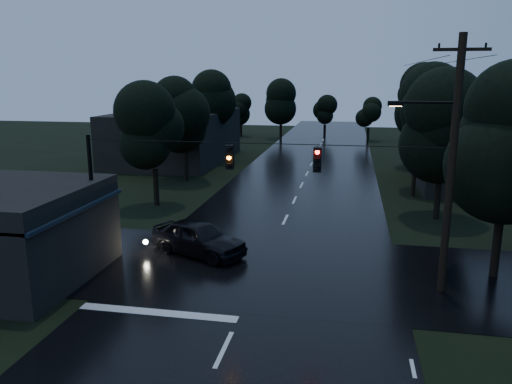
% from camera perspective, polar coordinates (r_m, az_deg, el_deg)
% --- Properties ---
extents(main_road, '(12.00, 120.00, 0.02)m').
position_cam_1_polar(main_road, '(39.87, 5.22, 0.74)').
color(main_road, black).
rests_on(main_road, ground).
extents(cross_street, '(60.00, 9.00, 0.02)m').
position_cam_1_polar(cross_street, '(22.73, 0.72, -8.75)').
color(cross_street, black).
rests_on(cross_street, ground).
extents(building_far_right, '(10.00, 14.00, 4.40)m').
position_cam_1_polar(building_far_right, '(44.47, 24.11, 3.81)').
color(building_far_right, black).
rests_on(building_far_right, ground).
extents(building_far_left, '(10.00, 16.00, 5.00)m').
position_cam_1_polar(building_far_left, '(52.23, -9.17, 6.31)').
color(building_far_left, black).
rests_on(building_far_left, ground).
extents(utility_pole_main, '(3.50, 0.30, 10.00)m').
position_cam_1_polar(utility_pole_main, '(20.40, 21.23, 3.19)').
color(utility_pole_main, black).
rests_on(utility_pole_main, ground).
extents(utility_pole_far, '(2.00, 0.30, 7.50)m').
position_cam_1_polar(utility_pole_far, '(37.37, 17.86, 5.38)').
color(utility_pole_far, black).
rests_on(utility_pole_far, ground).
extents(anchor_pole_left, '(0.18, 0.18, 6.00)m').
position_cam_1_polar(anchor_pole_left, '(23.36, -18.15, -1.08)').
color(anchor_pole_left, black).
rests_on(anchor_pole_left, ground).
extents(span_signals, '(15.00, 0.37, 1.12)m').
position_cam_1_polar(span_signals, '(20.28, 1.81, 3.98)').
color(span_signals, black).
rests_on(span_signals, ground).
extents(tree_corner_near, '(4.48, 4.48, 9.44)m').
position_cam_1_polar(tree_corner_near, '(22.83, 26.93, 5.49)').
color(tree_corner_near, black).
rests_on(tree_corner_near, ground).
extents(tree_left_a, '(3.92, 3.92, 8.26)m').
position_cam_1_polar(tree_left_a, '(33.45, -11.65, 7.27)').
color(tree_left_a, black).
rests_on(tree_left_a, ground).
extents(tree_left_b, '(4.20, 4.20, 8.85)m').
position_cam_1_polar(tree_left_b, '(41.10, -8.22, 8.95)').
color(tree_left_b, black).
rests_on(tree_left_b, ground).
extents(tree_left_c, '(4.48, 4.48, 9.44)m').
position_cam_1_polar(tree_left_c, '(50.78, -5.21, 10.19)').
color(tree_left_c, black).
rests_on(tree_left_c, ground).
extents(tree_right_a, '(4.20, 4.20, 8.85)m').
position_cam_1_polar(tree_right_a, '(31.39, 20.65, 7.04)').
color(tree_right_a, black).
rests_on(tree_right_a, ground).
extents(tree_right_b, '(4.48, 4.48, 9.44)m').
position_cam_1_polar(tree_right_b, '(39.33, 19.63, 8.71)').
color(tree_right_b, black).
rests_on(tree_right_b, ground).
extents(tree_right_c, '(4.76, 4.76, 10.03)m').
position_cam_1_polar(tree_right_c, '(49.28, 18.63, 9.93)').
color(tree_right_c, black).
rests_on(tree_right_c, ground).
extents(car, '(5.33, 3.78, 1.69)m').
position_cam_1_polar(car, '(24.39, -6.59, -5.20)').
color(car, black).
rests_on(car, ground).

